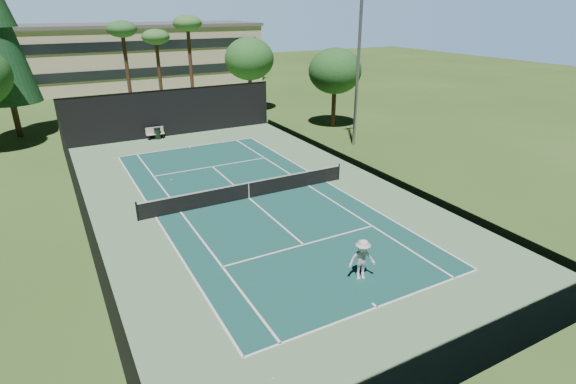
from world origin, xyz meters
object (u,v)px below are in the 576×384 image
object	(u,v)px
tennis_net	(249,190)
tennis_ball_a	(273,379)
tennis_ball_d	(171,180)
park_bench	(155,133)
tennis_ball_c	(230,186)
trash_bin	(158,134)
player	(362,259)
tennis_ball_b	(227,188)

from	to	relation	value
tennis_net	tennis_ball_a	world-z (taller)	tennis_net
tennis_ball_d	park_bench	world-z (taller)	park_bench
tennis_net	tennis_ball_c	size ratio (longest dim) A/B	201.75
tennis_ball_a	tennis_ball_c	bearing A→B (deg)	72.90
park_bench	trash_bin	bearing A→B (deg)	-31.37
tennis_ball_a	player	bearing A→B (deg)	29.16
player	tennis_ball_c	size ratio (longest dim) A/B	28.12
player	park_bench	size ratio (longest dim) A/B	1.20
player	tennis_ball_b	world-z (taller)	player
tennis_ball_b	park_bench	distance (m)	13.55
tennis_ball_b	tennis_ball_d	xyz separation A→B (m)	(-2.72, 3.03, 0.01)
tennis_ball_d	tennis_net	bearing A→B (deg)	-57.63
tennis_ball_d	trash_bin	size ratio (longest dim) A/B	0.08
tennis_ball_b	trash_bin	bearing A→B (deg)	94.61
tennis_ball_a	tennis_ball_d	bearing A→B (deg)	84.48
tennis_net	tennis_ball_a	size ratio (longest dim) A/B	165.53
tennis_ball_c	park_bench	distance (m)	13.36
park_bench	trash_bin	xyz separation A→B (m)	(0.18, -0.11, -0.07)
player	tennis_ball_d	world-z (taller)	player
player	tennis_ball_a	size ratio (longest dim) A/B	23.08
player	tennis_ball_a	world-z (taller)	player
tennis_ball_c	tennis_ball_d	bearing A→B (deg)	136.80
tennis_ball_a	park_bench	size ratio (longest dim) A/B	0.05
tennis_net	tennis_ball_d	world-z (taller)	tennis_net
tennis_ball_c	player	bearing A→B (deg)	-85.60
player	tennis_ball_d	bearing A→B (deg)	121.73
tennis_ball_c	tennis_ball_d	xyz separation A→B (m)	(-3.00, 2.81, 0.01)
tennis_ball_c	trash_bin	distance (m)	13.23
tennis_net	tennis_ball_c	distance (m)	2.40
park_bench	tennis_ball_b	bearing A→B (deg)	-84.66
tennis_net	park_bench	bearing A→B (deg)	96.59
tennis_net	park_bench	xyz separation A→B (m)	(-1.80, 15.60, -0.01)
tennis_net	trash_bin	bearing A→B (deg)	95.98
tennis_net	tennis_ball_d	xyz separation A→B (m)	(-3.26, 5.15, -0.52)
tennis_ball_b	tennis_ball_d	size ratio (longest dim) A/B	0.84
tennis_ball_a	tennis_ball_c	world-z (taller)	tennis_ball_a
tennis_ball_b	trash_bin	world-z (taller)	trash_bin
tennis_net	tennis_ball_d	size ratio (longest dim) A/B	166.52
tennis_ball_a	park_bench	bearing A→B (deg)	83.60
park_bench	tennis_net	bearing A→B (deg)	-83.41
tennis_ball_c	trash_bin	xyz separation A→B (m)	(-1.36, 13.16, 0.45)
tennis_ball_d	trash_bin	xyz separation A→B (m)	(1.64, 10.34, 0.44)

